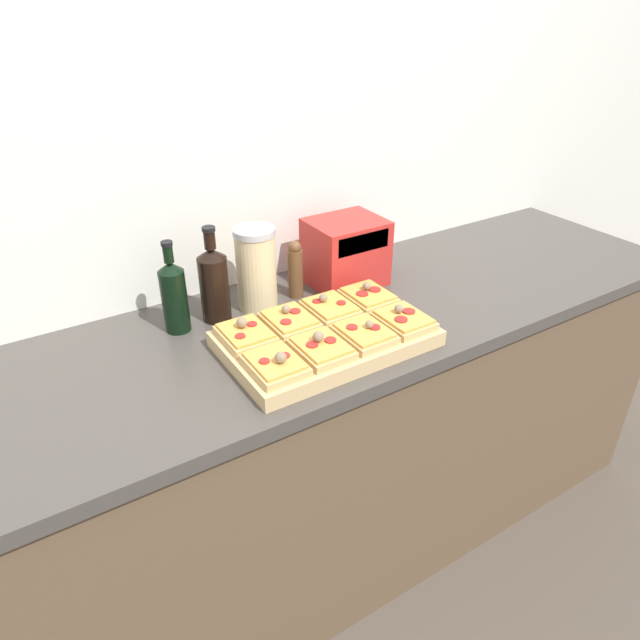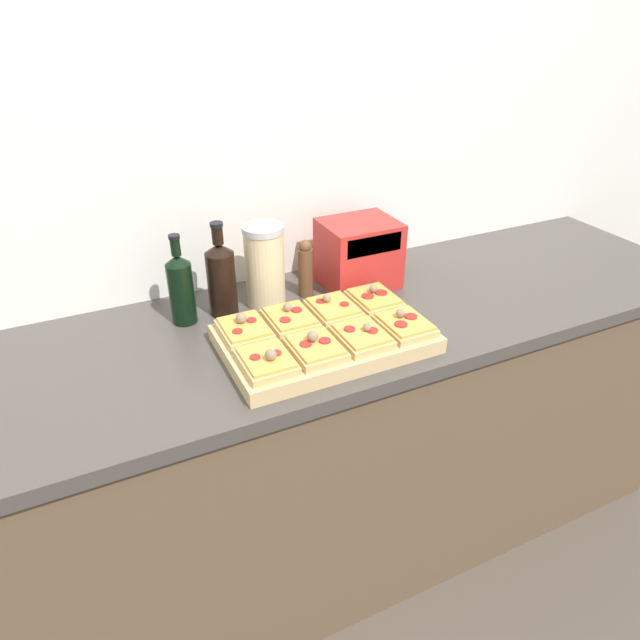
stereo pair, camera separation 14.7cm
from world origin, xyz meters
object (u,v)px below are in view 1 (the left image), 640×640
Objects in this scene: grain_jar_tall at (256,269)px; toaster_oven at (346,252)px; olive_oil_bottle at (174,295)px; cutting_board at (326,339)px; wine_bottle at (214,283)px; pepper_mill at (295,270)px.

toaster_oven is at bearing -0.16° from grain_jar_tall.
grain_jar_tall is (0.24, -0.00, 0.02)m from olive_oil_bottle.
wine_bottle is (-0.18, 0.28, 0.09)m from cutting_board.
wine_bottle is at bearing -0.00° from olive_oil_bottle.
wine_bottle reaches higher than cutting_board.
wine_bottle is 1.10× the size of toaster_oven.
pepper_mill is 0.72× the size of toaster_oven.
cutting_board is 0.30m from pepper_mill.
pepper_mill is (0.07, 0.28, 0.07)m from cutting_board.
toaster_oven reaches higher than cutting_board.
pepper_mill is (0.37, 0.00, -0.02)m from olive_oil_bottle.
grain_jar_tall is 0.98× the size of toaster_oven.
wine_bottle is at bearing 179.89° from toaster_oven.
grain_jar_tall is at bearing 0.00° from wine_bottle.
olive_oil_bottle is 0.55m from toaster_oven.
olive_oil_bottle reaches higher than grain_jar_tall.
grain_jar_tall is (-0.05, 0.28, 0.10)m from cutting_board.
olive_oil_bottle reaches higher than pepper_mill.
toaster_oven is (0.18, -0.00, 0.02)m from pepper_mill.
cutting_board is 0.30m from grain_jar_tall.
olive_oil_bottle is 0.11m from wine_bottle.
pepper_mill is at bearing 0.00° from grain_jar_tall.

